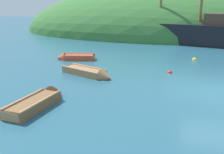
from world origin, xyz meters
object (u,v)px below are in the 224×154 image
buoy_red (170,73)px  buoy_yellow (195,60)px  rowboat_center (90,74)px  rowboat_outer_right (74,58)px  sailing_ship (181,35)px  rowboat_near_dock (40,102)px

buoy_red → buoy_yellow: bearing=67.3°
rowboat_center → rowboat_outer_right: bearing=147.6°
rowboat_center → sailing_ship: bearing=94.9°
rowboat_near_dock → rowboat_center: (0.70, 4.99, -0.01)m
sailing_ship → rowboat_center: size_ratio=4.23×
rowboat_outer_right → rowboat_center: 4.91m
rowboat_near_dock → rowboat_outer_right: size_ratio=1.17×
sailing_ship → buoy_yellow: bearing=111.8°
rowboat_near_dock → rowboat_center: rowboat_near_dock is taller
sailing_ship → rowboat_outer_right: bearing=68.7°
rowboat_near_dock → rowboat_outer_right: rowboat_near_dock is taller
buoy_red → sailing_ship: bearing=85.7°
buoy_yellow → sailing_ship: bearing=95.4°
buoy_yellow → buoy_red: size_ratio=1.22×
sailing_ship → rowboat_outer_right: sailing_ship is taller
buoy_yellow → buoy_red: bearing=-112.7°
rowboat_outer_right → rowboat_center: (2.58, -4.18, 0.01)m
rowboat_near_dock → buoy_yellow: (7.21, 11.07, -0.14)m
rowboat_outer_right → buoy_yellow: rowboat_outer_right is taller
sailing_ship → rowboat_near_dock: 20.85m
buoy_yellow → buoy_red: buoy_yellow is taller
rowboat_near_dock → buoy_red: size_ratio=11.57×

